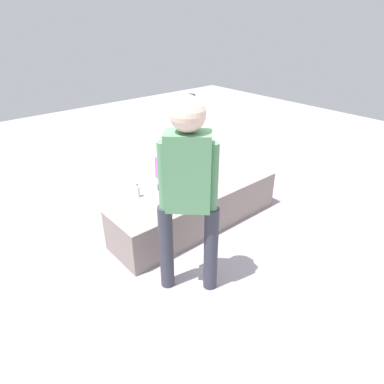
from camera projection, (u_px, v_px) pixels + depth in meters
ground_plane at (197, 224)px, 3.93m from camera, size 12.00×12.00×0.00m
concrete_ledge at (197, 208)px, 3.83m from camera, size 2.05×0.57×0.45m
child_seated at (196, 174)px, 3.60m from camera, size 0.29×0.34×0.48m
adult_standing at (188, 184)px, 2.58m from camera, size 0.39×0.39×1.70m
cake_plate at (174, 195)px, 3.59m from camera, size 0.22×0.22×0.07m
gift_bag at (163, 166)px, 5.00m from camera, size 0.24×0.08×0.38m
railing_post at (191, 152)px, 4.62m from camera, size 0.36×0.36×1.27m
water_bottle_near_gift at (138, 191)px, 4.47m from camera, size 0.06×0.06×0.19m
handbag_black_leather at (170, 190)px, 4.43m from camera, size 0.29×0.14×0.34m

